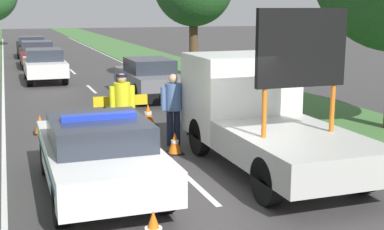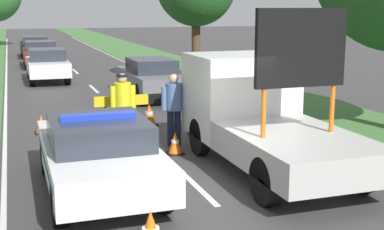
{
  "view_description": "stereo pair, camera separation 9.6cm",
  "coord_description": "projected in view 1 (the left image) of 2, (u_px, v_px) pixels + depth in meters",
  "views": [
    {
      "loc": [
        -3.29,
        -9.03,
        3.35
      ],
      "look_at": [
        0.38,
        1.5,
        1.1
      ],
      "focal_mm": 50.0,
      "sensor_mm": 36.0,
      "label": 1
    },
    {
      "loc": [
        -3.2,
        -9.06,
        3.35
      ],
      "look_at": [
        0.38,
        1.5,
        1.1
      ],
      "focal_mm": 50.0,
      "sensor_mm": 36.0,
      "label": 2
    }
  ],
  "objects": [
    {
      "name": "traffic_cone_near_police",
      "position": [
        84.0,
        136.0,
        13.03
      ],
      "size": [
        0.38,
        0.38,
        0.53
      ],
      "color": "black",
      "rests_on": "ground"
    },
    {
      "name": "queued_car_suv_grey",
      "position": [
        149.0,
        77.0,
        20.07
      ],
      "size": [
        1.73,
        4.68,
        1.47
      ],
      "rotation": [
        0.0,
        0.0,
        3.14
      ],
      "color": "slate",
      "rests_on": "ground"
    },
    {
      "name": "queued_car_van_white",
      "position": [
        45.0,
        64.0,
        24.38
      ],
      "size": [
        1.74,
        4.35,
        1.5
      ],
      "rotation": [
        0.0,
        0.0,
        3.14
      ],
      "color": "silver",
      "rests_on": "ground"
    },
    {
      "name": "lane_markings",
      "position": [
        73.0,
        72.0,
        28.0
      ],
      "size": [
        7.06,
        67.46,
        0.01
      ],
      "color": "silver",
      "rests_on": "ground"
    },
    {
      "name": "queued_car_sedan_black",
      "position": [
        31.0,
        46.0,
        36.36
      ],
      "size": [
        1.86,
        3.96,
        1.41
      ],
      "rotation": [
        0.0,
        0.0,
        3.14
      ],
      "color": "black",
      "rests_on": "ground"
    },
    {
      "name": "traffic_cone_lane_edge",
      "position": [
        175.0,
        143.0,
        12.39
      ],
      "size": [
        0.37,
        0.37,
        0.52
      ],
      "color": "black",
      "rests_on": "ground"
    },
    {
      "name": "queued_car_wagon_maroon",
      "position": [
        37.0,
        54.0,
        30.43
      ],
      "size": [
        1.84,
        4.21,
        1.47
      ],
      "rotation": [
        0.0,
        0.0,
        3.14
      ],
      "color": "maroon",
      "rests_on": "ground"
    },
    {
      "name": "police_car",
      "position": [
        99.0,
        152.0,
        9.79
      ],
      "size": [
        1.92,
        4.62,
        1.49
      ],
      "rotation": [
        0.0,
        0.0,
        -0.04
      ],
      "color": "white",
      "rests_on": "ground"
    },
    {
      "name": "traffic_cone_near_truck",
      "position": [
        40.0,
        125.0,
        14.38
      ],
      "size": [
        0.36,
        0.36,
        0.51
      ],
      "color": "black",
      "rests_on": "ground"
    },
    {
      "name": "road_barrier",
      "position": [
        147.0,
        102.0,
        13.78
      ],
      "size": [
        2.78,
        0.08,
        1.15
      ],
      "rotation": [
        0.0,
        0.0,
        0.08
      ],
      "color": "black",
      "rests_on": "ground"
    },
    {
      "name": "police_officer",
      "position": [
        122.0,
        102.0,
        13.14
      ],
      "size": [
        0.64,
        0.4,
        1.77
      ],
      "rotation": [
        0.0,
        0.0,
        3.58
      ],
      "color": "#191E38",
      "rests_on": "ground"
    },
    {
      "name": "work_truck",
      "position": [
        258.0,
        112.0,
        11.54
      ],
      "size": [
        2.2,
        5.4,
        3.34
      ],
      "rotation": [
        0.0,
        0.0,
        3.09
      ],
      "color": "white",
      "rests_on": "ground"
    },
    {
      "name": "ground_plane",
      "position": [
        199.0,
        188.0,
        10.08
      ],
      "size": [
        160.0,
        160.0,
        0.0
      ],
      "primitive_type": "plane",
      "color": "#3D3A3A"
    },
    {
      "name": "traffic_cone_centre_front",
      "position": [
        148.0,
        115.0,
        15.39
      ],
      "size": [
        0.45,
        0.45,
        0.63
      ],
      "color": "black",
      "rests_on": "ground"
    },
    {
      "name": "grass_verge_right",
      "position": [
        174.0,
        67.0,
        30.44
      ],
      "size": [
        4.32,
        120.0,
        0.03
      ],
      "color": "#427038",
      "rests_on": "ground"
    },
    {
      "name": "pedestrian_civilian",
      "position": [
        173.0,
        104.0,
        13.05
      ],
      "size": [
        0.64,
        0.4,
        1.77
      ],
      "rotation": [
        0.0,
        0.0,
        -0.28
      ],
      "color": "#191E38",
      "rests_on": "ground"
    }
  ]
}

